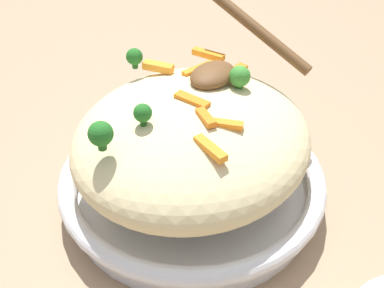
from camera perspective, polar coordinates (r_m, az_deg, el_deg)
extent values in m
plane|color=#9E7F60|center=(0.55, 0.00, -6.36)|extent=(2.40, 2.40, 0.00)
cylinder|color=silver|center=(0.54, 0.00, -5.44)|extent=(0.26, 0.26, 0.02)
torus|color=silver|center=(0.53, 0.00, -3.72)|extent=(0.28, 0.28, 0.02)
torus|color=black|center=(0.52, 0.00, -3.39)|extent=(0.27, 0.27, 0.00)
ellipsoid|color=beige|center=(0.50, 0.00, 0.50)|extent=(0.25, 0.23, 0.09)
cube|color=orange|center=(0.52, 4.67, 8.15)|extent=(0.04, 0.02, 0.01)
cube|color=orange|center=(0.53, 0.71, 8.61)|extent=(0.04, 0.02, 0.01)
cube|color=orange|center=(0.44, 4.15, 2.26)|extent=(0.02, 0.03, 0.01)
cube|color=orange|center=(0.45, 1.59, 3.05)|extent=(0.02, 0.03, 0.01)
cube|color=orange|center=(0.54, -3.91, 8.87)|extent=(0.02, 0.03, 0.01)
cube|color=orange|center=(0.56, 1.89, 10.27)|extent=(0.01, 0.04, 0.01)
cube|color=orange|center=(0.42, 2.12, -0.52)|extent=(0.02, 0.04, 0.01)
cube|color=orange|center=(0.47, 0.43, 5.04)|extent=(0.01, 0.04, 0.01)
cylinder|color=#377928|center=(0.50, 5.47, 6.76)|extent=(0.01, 0.01, 0.01)
sphere|color=#3D8E33|center=(0.50, 5.54, 7.77)|extent=(0.02, 0.02, 0.02)
cylinder|color=#205B1C|center=(0.43, -10.30, -0.11)|extent=(0.01, 0.01, 0.01)
sphere|color=#236B23|center=(0.42, -10.48, 1.18)|extent=(0.02, 0.02, 0.02)
cylinder|color=#205B1C|center=(0.45, -5.63, 2.58)|extent=(0.01, 0.01, 0.01)
sphere|color=#236B23|center=(0.44, -5.70, 3.59)|extent=(0.02, 0.02, 0.02)
cylinder|color=#205B1C|center=(0.54, -6.58, 9.05)|extent=(0.01, 0.01, 0.01)
sphere|color=#236B23|center=(0.54, -6.65, 9.97)|extent=(0.02, 0.02, 0.02)
ellipsoid|color=brown|center=(0.51, 2.38, 7.97)|extent=(0.06, 0.04, 0.02)
cylinder|color=brown|center=(0.54, 7.00, 13.21)|extent=(0.02, 0.14, 0.07)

